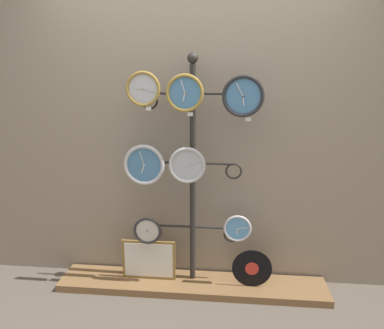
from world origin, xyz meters
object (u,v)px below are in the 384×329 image
object	(u,v)px
clock_bottom_right	(238,228)
vinyl_record	(252,269)
clock_bottom_left	(147,231)
clock_top_left	(143,89)
clock_top_right	(243,96)
clock_middle_left	(144,165)
picture_frame	(149,260)
clock_middle_center	(187,165)
display_stand	(193,201)
clock_top_center	(185,93)

from	to	relation	value
clock_bottom_right	vinyl_record	size ratio (longest dim) A/B	0.69
clock_bottom_left	clock_top_left	bearing A→B (deg)	102.80
clock_top_right	clock_bottom_left	size ratio (longest dim) A/B	1.33
clock_top_right	vinyl_record	bearing A→B (deg)	15.14
clock_bottom_left	clock_bottom_right	world-z (taller)	clock_bottom_right
clock_bottom_left	vinyl_record	size ratio (longest dim) A/B	0.71
clock_top_left	clock_top_right	world-z (taller)	clock_top_left
clock_middle_left	picture_frame	bearing A→B (deg)	82.52
clock_top_right	clock_bottom_left	distance (m)	1.28
clock_middle_left	vinyl_record	size ratio (longest dim) A/B	1.01
clock_middle_left	clock_middle_center	xyz separation A→B (m)	(0.34, -0.03, 0.01)
display_stand	picture_frame	xyz separation A→B (m)	(-0.36, -0.05, -0.51)
clock_middle_center	clock_bottom_right	distance (m)	0.64
clock_top_center	clock_bottom_left	world-z (taller)	clock_top_center
vinyl_record	clock_top_right	bearing A→B (deg)	-164.86
clock_bottom_left	picture_frame	distance (m)	0.29
vinyl_record	picture_frame	distance (m)	0.85
clock_top_left	clock_middle_center	world-z (taller)	clock_top_left
display_stand	clock_top_center	world-z (taller)	display_stand
clock_middle_center	picture_frame	world-z (taller)	clock_middle_center
clock_bottom_left	picture_frame	world-z (taller)	clock_bottom_left
clock_top_left	clock_top_right	distance (m)	0.73
clock_middle_center	vinyl_record	size ratio (longest dim) A/B	0.88
clock_top_left	picture_frame	bearing A→B (deg)	100.01
clock_top_left	picture_frame	xyz separation A→B (m)	(-0.01, 0.05, -1.40)
clock_top_left	clock_top_right	size ratio (longest dim) A/B	0.86
display_stand	clock_top_center	xyz separation A→B (m)	(-0.05, -0.09, 0.86)
clock_bottom_left	vinyl_record	world-z (taller)	clock_bottom_left
picture_frame	clock_middle_left	bearing A→B (deg)	-97.48
clock_bottom_right	vinyl_record	distance (m)	0.36
display_stand	clock_middle_left	size ratio (longest dim) A/B	5.90
clock_middle_left	vinyl_record	world-z (taller)	clock_middle_left
clock_middle_center	clock_bottom_left	world-z (taller)	clock_middle_center
clock_middle_left	vinyl_record	xyz separation A→B (m)	(0.85, -0.00, -0.83)
display_stand	clock_bottom_left	bearing A→B (deg)	-163.05
display_stand	clock_top_left	world-z (taller)	display_stand
clock_middle_left	picture_frame	distance (m)	0.82
vinyl_record	clock_bottom_right	bearing A→B (deg)	174.52
vinyl_record	picture_frame	world-z (taller)	picture_frame
clock_middle_left	picture_frame	xyz separation A→B (m)	(0.00, 0.04, -0.82)
clock_top_left	vinyl_record	distance (m)	1.64
clock_bottom_right	vinyl_record	bearing A→B (deg)	-5.48
clock_top_left	clock_bottom_left	world-z (taller)	clock_top_left
clock_top_right	clock_middle_center	size ratio (longest dim) A/B	1.07
display_stand	clock_top_right	size ratio (longest dim) A/B	6.28
clock_top_right	picture_frame	bearing A→B (deg)	174.54
clock_top_left	vinyl_record	bearing A→B (deg)	0.67
clock_top_left	clock_bottom_right	bearing A→B (deg)	1.73
display_stand	clock_top_center	bearing A→B (deg)	-116.93
picture_frame	vinyl_record	bearing A→B (deg)	-2.64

